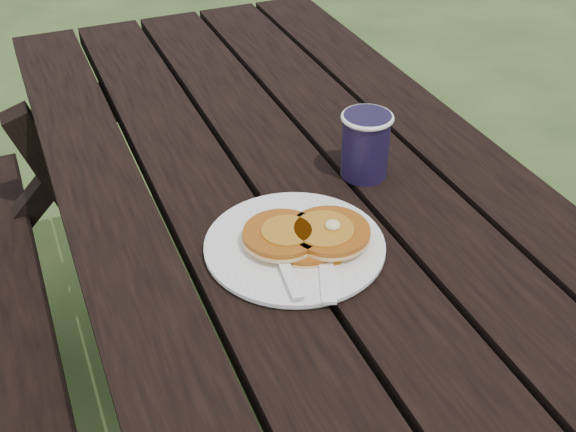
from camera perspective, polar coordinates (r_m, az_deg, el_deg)
name	(u,v)px	position (r m, az deg, el deg)	size (l,w,h in m)	color
picnic_table	(314,374)	(1.38, 2.05, -12.37)	(1.36, 1.80, 0.75)	black
plate	(295,246)	(1.04, 0.53, -2.42)	(0.25, 0.25, 0.01)	white
pancake_stack	(307,235)	(1.03, 1.54, -1.52)	(0.18, 0.13, 0.04)	#AF5713
knife	(326,259)	(1.01, 2.99, -3.43)	(0.02, 0.18, 0.01)	white
fork	(288,272)	(0.98, -0.03, -4.47)	(0.03, 0.16, 0.01)	white
coffee_cup	(366,142)	(1.18, 6.16, 5.86)	(0.09, 0.09, 0.11)	black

